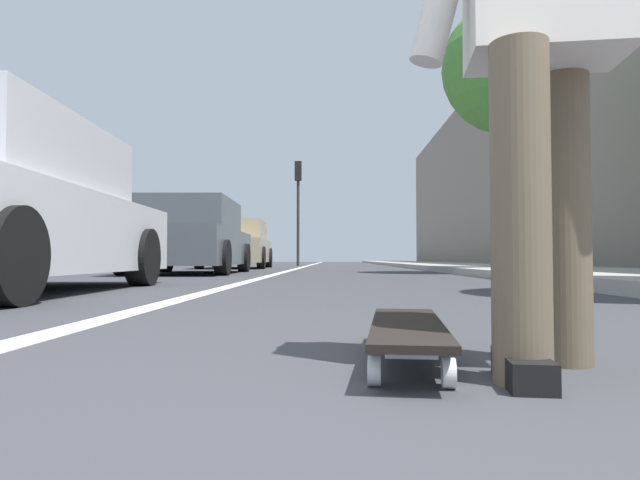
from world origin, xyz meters
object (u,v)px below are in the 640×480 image
at_px(skateboard, 407,330).
at_px(street_tree_mid, 510,68).
at_px(skater_person, 545,16).
at_px(traffic_light, 298,194).
at_px(parked_car_mid, 190,238).
at_px(parked_car_far, 237,245).

height_order(skateboard, street_tree_mid, street_tree_mid).
distance_m(skater_person, street_tree_mid, 10.13).
relative_size(skater_person, traffic_light, 0.38).
xyz_separation_m(parked_car_mid, street_tree_mid, (-0.19, -6.38, 3.35)).
distance_m(parked_car_mid, parked_car_far, 6.18).
xyz_separation_m(skater_person, traffic_light, (20.96, 2.08, 2.08)).
distance_m(skateboard, skater_person, 0.92).
bearing_deg(skater_person, parked_car_mid, 20.30).
bearing_deg(traffic_light, skater_person, -174.34).
relative_size(parked_car_mid, street_tree_mid, 0.79).
height_order(skater_person, parked_car_far, skater_person).
bearing_deg(parked_car_mid, street_tree_mid, -91.70).
height_order(skater_person, parked_car_mid, skater_person).
bearing_deg(skateboard, traffic_light, 4.76).
xyz_separation_m(skateboard, skater_person, (-0.15, -0.35, 0.84)).
bearing_deg(parked_car_mid, traffic_light, -6.83).
bearing_deg(parked_car_mid, skateboard, -161.31).
relative_size(parked_car_mid, traffic_light, 0.98).
bearing_deg(skateboard, parked_car_mid, 18.69).
bearing_deg(parked_car_far, parked_car_mid, -178.24).
bearing_deg(skateboard, skater_person, -113.27).
bearing_deg(parked_car_mid, skater_person, -159.70).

